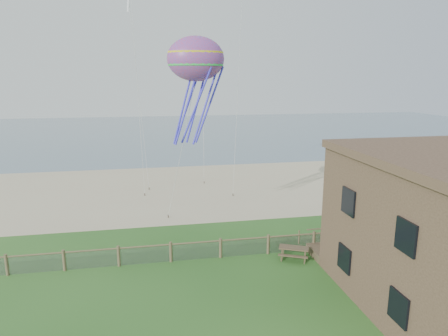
% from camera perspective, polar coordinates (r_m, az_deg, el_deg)
% --- Properties ---
extents(ground, '(160.00, 160.00, 0.00)m').
position_cam_1_polar(ground, '(19.77, 2.81, -20.00)').
color(ground, '#214F1B').
rests_on(ground, ground).
extents(sand_beach, '(72.00, 20.00, 0.02)m').
position_cam_1_polar(sand_beach, '(39.82, -4.60, -2.87)').
color(sand_beach, tan).
rests_on(sand_beach, ground).
extents(ocean, '(160.00, 68.00, 0.02)m').
position_cam_1_polar(ocean, '(82.94, -7.93, 5.21)').
color(ocean, slate).
rests_on(ocean, ground).
extents(chainlink_fence, '(36.20, 0.20, 1.25)m').
position_cam_1_polar(chainlink_fence, '(24.68, -0.49, -11.52)').
color(chainlink_fence, '#4D412B').
rests_on(chainlink_fence, ground).
extents(motel_deck, '(15.00, 2.00, 0.50)m').
position_cam_1_polar(motel_deck, '(29.07, 26.43, -9.71)').
color(motel_deck, brown).
rests_on(motel_deck, ground).
extents(picnic_table, '(2.13, 1.93, 0.74)m').
position_cam_1_polar(picnic_table, '(24.95, 9.92, -11.90)').
color(picnic_table, brown).
rests_on(picnic_table, ground).
extents(octopus_kite, '(3.93, 2.98, 7.55)m').
position_cam_1_polar(octopus_kite, '(27.11, -3.98, 11.20)').
color(octopus_kite, red).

